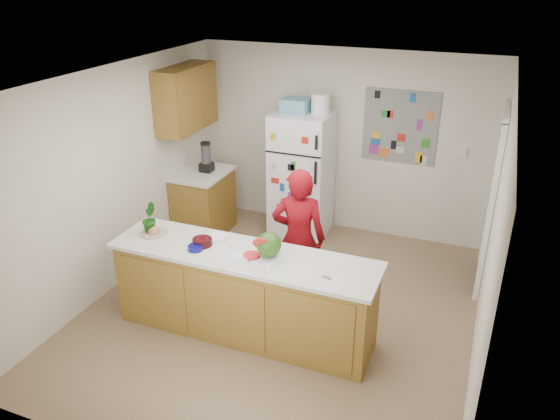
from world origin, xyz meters
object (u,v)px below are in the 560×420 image
at_px(person, 299,239).
at_px(refrigerator, 302,175).
at_px(watermelon, 269,245).
at_px(cherry_bowl, 202,242).

bearing_deg(person, refrigerator, -83.99).
height_order(person, watermelon, person).
distance_m(refrigerator, person, 1.76).
bearing_deg(watermelon, cherry_bowl, -177.88).
height_order(watermelon, cherry_bowl, watermelon).
xyz_separation_m(watermelon, cherry_bowl, (-0.71, -0.03, -0.10)).
height_order(refrigerator, cherry_bowl, refrigerator).
bearing_deg(watermelon, person, 85.80).
xyz_separation_m(person, cherry_bowl, (-0.76, -0.72, 0.16)).
bearing_deg(cherry_bowl, refrigerator, 85.41).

